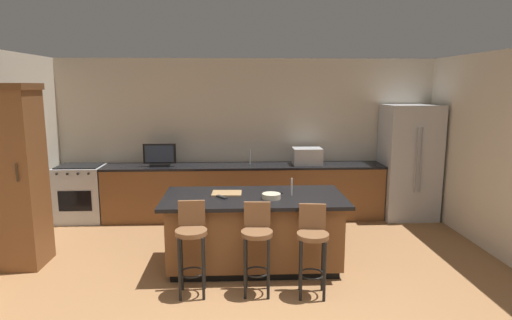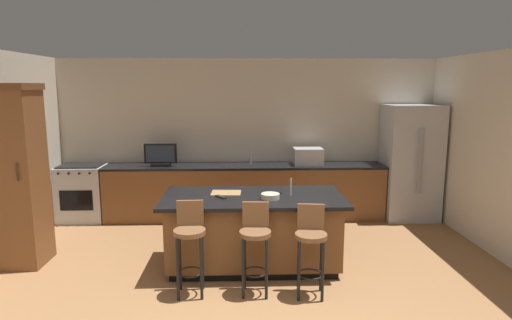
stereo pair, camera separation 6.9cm
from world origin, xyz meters
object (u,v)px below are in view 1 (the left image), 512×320
(kitchen_island, at_px, (254,231))
(fruit_bowl, at_px, (271,196))
(tv_monitor, at_px, (160,156))
(microwave, at_px, (307,156))
(cell_phone, at_px, (277,192))
(bar_stool_center, at_px, (257,240))
(cutting_board, at_px, (227,193))
(range_oven, at_px, (81,193))
(cabinet_tower, at_px, (14,173))
(bar_stool_left, at_px, (192,240))
(refrigerator, at_px, (409,162))
(tv_remote, at_px, (222,197))
(bar_stool_right, at_px, (312,242))

(kitchen_island, height_order, fruit_bowl, fruit_bowl)
(tv_monitor, bearing_deg, microwave, 1.21)
(cell_phone, bearing_deg, bar_stool_center, -137.59)
(microwave, height_order, cell_phone, microwave)
(microwave, height_order, cutting_board, microwave)
(kitchen_island, bearing_deg, range_oven, 144.52)
(cabinet_tower, relative_size, bar_stool_left, 2.24)
(refrigerator, relative_size, tv_monitor, 3.63)
(cabinet_tower, distance_m, cutting_board, 2.62)
(tv_monitor, xyz_separation_m, tv_remote, (1.08, -2.01, -0.18))
(bar_stool_left, relative_size, tv_remote, 5.96)
(cutting_board, bearing_deg, tv_monitor, 121.85)
(cabinet_tower, relative_size, bar_stool_center, 2.29)
(bar_stool_left, height_order, cutting_board, bar_stool_left)
(cabinet_tower, xyz_separation_m, cell_phone, (3.24, -0.04, -0.27))
(microwave, height_order, tv_remote, microwave)
(range_oven, bearing_deg, cabinet_tower, -94.42)
(range_oven, distance_m, cutting_board, 3.13)
(fruit_bowl, bearing_deg, tv_monitor, 128.77)
(range_oven, relative_size, cell_phone, 6.28)
(fruit_bowl, bearing_deg, cell_phone, 70.99)
(bar_stool_right, relative_size, fruit_bowl, 4.41)
(tv_remote, bearing_deg, bar_stool_right, -74.36)
(bar_stool_center, height_order, fruit_bowl, bar_stool_center)
(cell_phone, distance_m, cutting_board, 0.64)
(range_oven, relative_size, bar_stool_right, 0.96)
(cabinet_tower, xyz_separation_m, cutting_board, (2.60, -0.08, -0.26))
(bar_stool_center, relative_size, bar_stool_right, 1.01)
(range_oven, height_order, tv_monitor, tv_monitor)
(range_oven, distance_m, fruit_bowl, 3.71)
(tv_monitor, bearing_deg, bar_stool_right, -52.70)
(microwave, relative_size, tv_remote, 2.82)
(range_oven, height_order, cell_phone, range_oven)
(bar_stool_right, bearing_deg, range_oven, 147.57)
(range_oven, xyz_separation_m, bar_stool_right, (3.39, -2.76, 0.12))
(microwave, distance_m, bar_stool_right, 2.83)
(tv_remote, bearing_deg, cabinet_tower, 134.80)
(microwave, relative_size, cell_phone, 3.20)
(cabinet_tower, height_order, bar_stool_left, cabinet_tower)
(kitchen_island, height_order, tv_remote, tv_remote)
(cabinet_tower, xyz_separation_m, microwave, (3.92, 1.80, -0.11))
(kitchen_island, relative_size, fruit_bowl, 9.96)
(cell_phone, bearing_deg, bar_stool_left, -168.02)
(bar_stool_left, bearing_deg, microwave, 55.67)
(cutting_board, bearing_deg, bar_stool_left, -114.27)
(tv_monitor, bearing_deg, tv_remote, -61.83)
(fruit_bowl, bearing_deg, tv_remote, 173.70)
(tv_remote, bearing_deg, cutting_board, 33.81)
(bar_stool_left, bearing_deg, bar_stool_right, -5.61)
(tv_monitor, height_order, bar_stool_right, tv_monitor)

